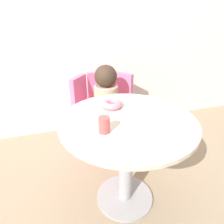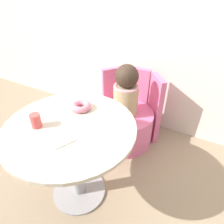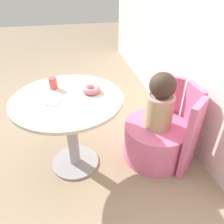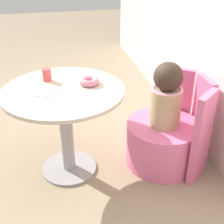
% 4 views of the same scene
% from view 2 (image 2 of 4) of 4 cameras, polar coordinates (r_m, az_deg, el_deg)
% --- Properties ---
extents(ground_plane, '(12.00, 12.00, 0.00)m').
position_cam_2_polar(ground_plane, '(1.86, -10.80, -19.12)').
color(ground_plane, gray).
extents(back_wall, '(6.00, 0.06, 2.40)m').
position_cam_2_polar(back_wall, '(2.09, 6.21, 26.94)').
color(back_wall, silver).
rests_on(back_wall, ground_plane).
extents(round_table, '(0.85, 0.85, 0.69)m').
position_cam_2_polar(round_table, '(1.40, -11.21, -9.22)').
color(round_table, '#99999E').
rests_on(round_table, ground_plane).
extents(tub_chair, '(0.57, 0.57, 0.36)m').
position_cam_2_polar(tub_chair, '(2.07, 3.59, -4.18)').
color(tub_chair, '#DB6693').
rests_on(tub_chair, ground_plane).
extents(booth_backrest, '(0.66, 0.24, 0.70)m').
position_cam_2_polar(booth_backrest, '(2.15, 6.40, 2.92)').
color(booth_backrest, '#DB6693').
rests_on(booth_backrest, ground_plane).
extents(child_figure, '(0.23, 0.23, 0.49)m').
position_cam_2_polar(child_figure, '(1.84, 4.06, 5.98)').
color(child_figure, tan).
rests_on(child_figure, tub_chair).
extents(donut, '(0.14, 0.14, 0.05)m').
position_cam_2_polar(donut, '(1.42, -8.90, 1.64)').
color(donut, pink).
rests_on(donut, round_table).
extents(cup, '(0.06, 0.06, 0.09)m').
position_cam_2_polar(cup, '(1.32, -20.94, -2.31)').
color(cup, '#DB4C4C').
rests_on(cup, round_table).
extents(paper_napkin, '(0.17, 0.17, 0.01)m').
position_cam_2_polar(paper_napkin, '(1.21, -14.18, -7.24)').
color(paper_napkin, silver).
rests_on(paper_napkin, round_table).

